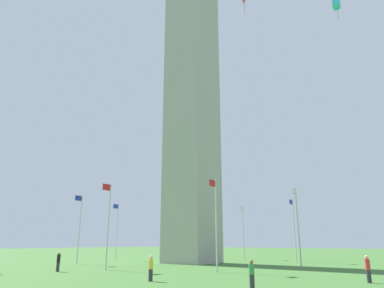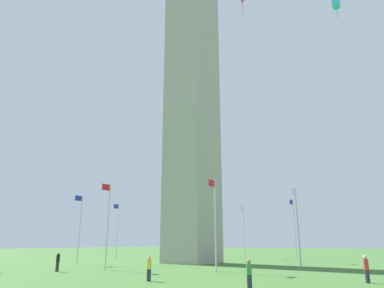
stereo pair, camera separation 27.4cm
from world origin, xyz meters
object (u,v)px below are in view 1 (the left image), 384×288
object	(u,v)px
flagpole_e	(298,223)
flagpole_nw	(79,226)
flagpole_w	(117,229)
person_black_shirt	(58,262)
person_green_shirt	(252,275)
flagpole_se	(294,227)
kite_cyan_box	(336,4)
flagpole_n	(108,221)
obelisk_monument	(192,73)
flagpole_s	(243,229)
person_red_shirt	(368,269)
flagpole_ne	(216,220)
flagpole_sw	(179,230)
person_yellow_shirt	(151,268)

from	to	relation	value
flagpole_e	flagpole_nw	size ratio (longest dim) A/B	1.00
flagpole_w	person_black_shirt	bearing A→B (deg)	34.18
flagpole_nw	person_green_shirt	xyz separation A→B (m)	(9.20, 28.48, -3.83)
flagpole_se	kite_cyan_box	xyz separation A→B (m)	(10.83, 11.02, 24.57)
flagpole_se	person_black_shirt	xyz separation A→B (m)	(28.50, -12.07, -3.76)
flagpole_n	person_black_shirt	world-z (taller)	flagpole_n
obelisk_monument	flagpole_s	bearing A→B (deg)	180.00
flagpole_nw	person_red_shirt	bearing A→B (deg)	87.22
flagpole_ne	flagpole_s	world-z (taller)	same
flagpole_ne	flagpole_sw	distance (m)	28.73
flagpole_se	kite_cyan_box	bearing A→B (deg)	45.49
flagpole_ne	flagpole_w	distance (m)	26.54
flagpole_se	person_black_shirt	size ratio (longest dim) A/B	4.80
flagpole_e	flagpole_s	world-z (taller)	same
flagpole_ne	flagpole_se	xyz separation A→B (m)	(-20.32, 0.00, 0.00)
kite_cyan_box	person_green_shirt	bearing A→B (deg)	-8.68
flagpole_w	flagpole_nw	distance (m)	10.99
flagpole_s	person_black_shirt	bearing A→B (deg)	-3.35
person_black_shirt	flagpole_e	bearing A→B (deg)	-53.23
person_red_shirt	person_black_shirt	bearing A→B (deg)	57.49
flagpole_s	flagpole_nw	xyz separation A→B (m)	(24.52, -10.16, 0.00)
obelisk_monument	person_green_shirt	distance (m)	37.38
person_yellow_shirt	kite_cyan_box	bearing A→B (deg)	-77.21
flagpole_ne	person_red_shirt	bearing A→B (deg)	82.90
flagpole_ne	kite_cyan_box	bearing A→B (deg)	130.73
flagpole_se	person_red_shirt	xyz separation A→B (m)	(21.93, 12.95, -3.76)
person_red_shirt	person_yellow_shirt	distance (m)	14.68
flagpole_e	person_red_shirt	bearing A→B (deg)	36.59
flagpole_s	flagpole_sw	size ratio (longest dim) A/B	1.00
flagpole_w	person_yellow_shirt	size ratio (longest dim) A/B	4.97
person_green_shirt	kite_cyan_box	bearing A→B (deg)	-79.34
flagpole_n	flagpole_ne	size ratio (longest dim) A/B	1.00
flagpole_e	flagpole_w	xyz separation A→B (m)	(-0.00, -28.73, 0.00)
flagpole_se	flagpole_w	xyz separation A→B (m)	(10.16, -24.52, 0.00)
person_yellow_shirt	person_green_shirt	distance (m)	7.69
flagpole_s	person_yellow_shirt	size ratio (longest dim) A/B	4.97
obelisk_monument	flagpole_sw	bearing A→B (deg)	-134.84
flagpole_n	flagpole_se	xyz separation A→B (m)	(-24.52, 10.16, 0.00)
flagpole_se	flagpole_w	bearing A→B (deg)	-67.50
flagpole_ne	flagpole_s	size ratio (longest dim) A/B	1.00
flagpole_n	person_yellow_shirt	bearing A→B (deg)	64.16
flagpole_w	person_red_shirt	world-z (taller)	flagpole_w
person_black_shirt	person_yellow_shirt	world-z (taller)	person_black_shirt
obelisk_monument	flagpole_ne	xyz separation A→B (m)	(10.21, 10.16, -22.33)
obelisk_monument	person_yellow_shirt	bearing A→B (deg)	28.51
flagpole_e	person_green_shirt	xyz separation A→B (m)	(19.36, 3.96, -3.83)
flagpole_ne	flagpole_e	xyz separation A→B (m)	(-10.16, 4.21, 0.00)
person_yellow_shirt	person_green_shirt	bearing A→B (deg)	-136.80
flagpole_se	flagpole_nw	bearing A→B (deg)	-45.00
flagpole_ne	flagpole_e	world-z (taller)	same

